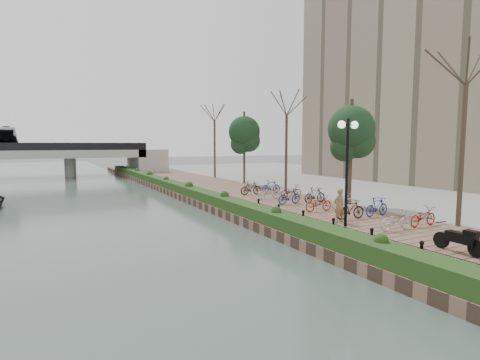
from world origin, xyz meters
TOP-DOWN VIEW (x-y plane):
  - ground at (0.00, 0.00)m, footprint 220.00×220.00m
  - promenade at (4.00, 17.50)m, footprint 8.00×75.00m
  - inland_pavement at (20.00, 17.50)m, footprint 24.00×75.00m
  - hedge at (0.60, 20.00)m, footprint 1.10×56.00m
  - chain_fence at (1.40, 2.00)m, footprint 0.10×14.10m
  - lamppost at (2.32, 3.30)m, footprint 1.02×0.32m
  - motorcycle at (3.77, -0.68)m, footprint 0.55×1.61m
  - pedestrian at (3.59, 5.09)m, footprint 0.61×0.42m
  - bicycle_parking at (5.50, 9.12)m, footprint 2.40×14.69m
  - street_trees at (8.00, 12.68)m, footprint 3.20×37.12m
  - apartment_tower at (26.00, 18.00)m, footprint 12.00×24.00m

SIDE VIEW (x-z plane):
  - ground at x=0.00m, z-range 0.00..0.00m
  - promenade at x=4.00m, z-range 0.00..0.50m
  - inland_pavement at x=20.00m, z-range 0.00..0.50m
  - hedge at x=0.60m, z-range 0.50..1.10m
  - chain_fence at x=1.40m, z-range 0.50..1.20m
  - bicycle_parking at x=5.50m, z-range 0.47..1.47m
  - motorcycle at x=3.77m, z-range 0.50..1.49m
  - pedestrian at x=3.59m, z-range 0.50..2.14m
  - street_trees at x=8.00m, z-range 0.29..7.09m
  - lamppost at x=2.32m, z-range 1.57..6.37m
  - apartment_tower at x=26.00m, z-range 0.50..35.50m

